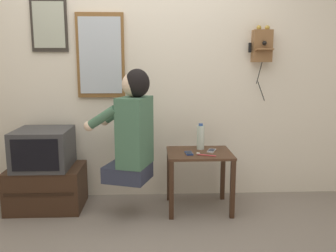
# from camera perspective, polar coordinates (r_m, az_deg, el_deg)

# --- Properties ---
(wall_back) EXTENTS (6.80, 0.05, 2.55)m
(wall_back) POSITION_cam_1_polar(r_m,az_deg,el_deg) (3.53, -4.60, 8.99)
(wall_back) COLOR silver
(wall_back) RESTS_ON ground_plane
(side_table) EXTENTS (0.58, 0.49, 0.54)m
(side_table) POSITION_cam_1_polar(r_m,az_deg,el_deg) (3.28, 5.01, -5.96)
(side_table) COLOR #422819
(side_table) RESTS_ON ground_plane
(person) EXTENTS (0.58, 0.50, 0.97)m
(person) POSITION_cam_1_polar(r_m,az_deg,el_deg) (3.04, -5.79, -0.37)
(person) COLOR #2D3347
(person) RESTS_ON ground_plane
(tv_stand) EXTENTS (0.67, 0.48, 0.39)m
(tv_stand) POSITION_cam_1_polar(r_m,az_deg,el_deg) (3.55, -18.85, -9.30)
(tv_stand) COLOR #382316
(tv_stand) RESTS_ON ground_plane
(television) EXTENTS (0.48, 0.50, 0.35)m
(television) POSITION_cam_1_polar(r_m,az_deg,el_deg) (3.44, -19.34, -3.42)
(television) COLOR #38383A
(television) RESTS_ON tv_stand
(wall_phone_antique) EXTENTS (0.22, 0.18, 0.72)m
(wall_phone_antique) POSITION_cam_1_polar(r_m,az_deg,el_deg) (3.61, 14.83, 12.35)
(wall_phone_antique) COLOR brown
(framed_picture) EXTENTS (0.34, 0.03, 0.49)m
(framed_picture) POSITION_cam_1_polar(r_m,az_deg,el_deg) (3.64, -18.53, 15.11)
(framed_picture) COLOR #2D2823
(wall_mirror) EXTENTS (0.45, 0.03, 0.80)m
(wall_mirror) POSITION_cam_1_polar(r_m,az_deg,el_deg) (3.52, -10.77, 11.03)
(wall_mirror) COLOR brown
(cell_phone_held) EXTENTS (0.07, 0.13, 0.01)m
(cell_phone_held) POSITION_cam_1_polar(r_m,az_deg,el_deg) (3.18, 3.36, -4.37)
(cell_phone_held) COLOR navy
(cell_phone_held) RESTS_ON side_table
(cell_phone_spare) EXTENTS (0.10, 0.14, 0.01)m
(cell_phone_spare) POSITION_cam_1_polar(r_m,az_deg,el_deg) (3.29, 7.00, -3.93)
(cell_phone_spare) COLOR silver
(cell_phone_spare) RESTS_ON side_table
(water_bottle) EXTENTS (0.07, 0.07, 0.25)m
(water_bottle) POSITION_cam_1_polar(r_m,az_deg,el_deg) (3.34, 5.25, -1.79)
(water_bottle) COLOR silver
(water_bottle) RESTS_ON side_table
(toothbrush) EXTENTS (0.16, 0.08, 0.02)m
(toothbrush) POSITION_cam_1_polar(r_m,az_deg,el_deg) (3.13, 5.92, -4.62)
(toothbrush) COLOR #D83F4C
(toothbrush) RESTS_ON side_table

